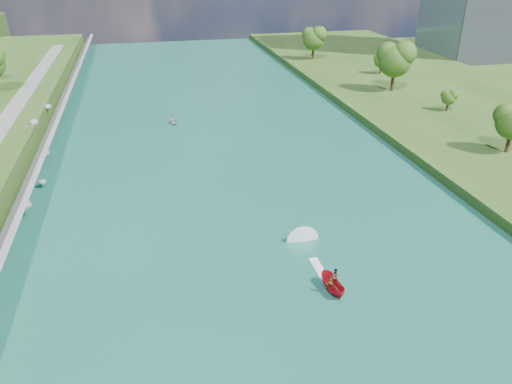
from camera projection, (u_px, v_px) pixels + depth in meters
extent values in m
plane|color=#2D5119|center=(282.00, 300.00, 45.20)|extent=(260.00, 260.00, 0.00)
cube|color=#1A6553|center=(239.00, 201.00, 62.66)|extent=(55.00, 240.00, 0.10)
cube|color=slate|center=(16.00, 211.00, 56.66)|extent=(3.54, 236.00, 4.05)
ellipsoid|color=gray|center=(3.00, 242.00, 51.20)|extent=(1.36, 1.58, 0.81)
ellipsoid|color=gray|center=(24.00, 205.00, 58.03)|extent=(1.81, 1.67, 1.22)
ellipsoid|color=gray|center=(42.00, 182.00, 65.70)|extent=(1.09, 1.10, 0.62)
ellipsoid|color=gray|center=(45.00, 153.00, 73.25)|extent=(1.46, 1.47, 1.03)
ellipsoid|color=gray|center=(34.00, 122.00, 79.21)|extent=(1.33, 1.63, 1.03)
ellipsoid|color=gray|center=(47.00, 107.00, 88.87)|extent=(1.42, 1.75, 0.82)
ellipsoid|color=#274A13|center=(449.00, 98.00, 91.12)|extent=(2.78, 2.78, 4.64)
ellipsoid|color=#274A13|center=(395.00, 62.00, 102.38)|extent=(7.15, 7.15, 11.91)
ellipsoid|color=#274A13|center=(381.00, 62.00, 117.70)|extent=(3.33, 3.33, 5.56)
ellipsoid|color=#274A13|center=(314.00, 40.00, 131.99)|extent=(5.98, 5.98, 9.97)
imported|color=#AE0D17|center=(332.00, 284.00, 45.96)|extent=(1.75, 3.77, 1.41)
imported|color=#66605B|center=(330.00, 283.00, 45.33)|extent=(0.65, 0.50, 1.59)
imported|color=#66605B|center=(336.00, 276.00, 46.30)|extent=(0.95, 0.86, 1.60)
cube|color=white|center=(321.00, 272.00, 48.88)|extent=(0.90, 5.00, 0.06)
imported|color=gray|center=(173.00, 122.00, 89.85)|extent=(2.32, 3.01, 0.58)
imported|color=#66605B|center=(173.00, 119.00, 89.58)|extent=(0.73, 0.60, 1.29)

